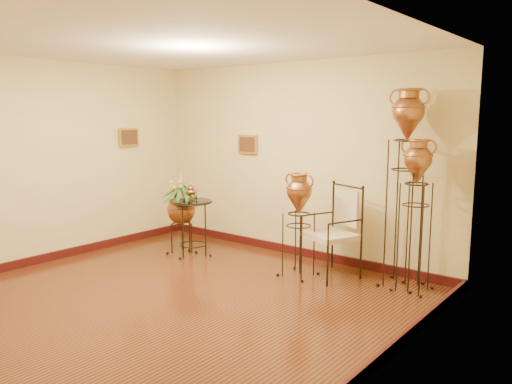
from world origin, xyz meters
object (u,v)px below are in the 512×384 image
Objects in this scene: amphora_mid at (415,215)px; planter_urn at (181,207)px; amphora_tall at (405,187)px; side_table at (193,227)px; armchair at (331,232)px.

planter_urn is at bearing -170.91° from amphora_mid.
amphora_mid is (0.17, -0.08, -0.30)m from amphora_tall.
planter_urn is 1.19× the size of side_table.
amphora_mid reaches higher than side_table.
planter_urn reaches higher than armchair.
amphora_mid reaches higher than armchair.
armchair is (2.35, 0.38, -0.10)m from planter_urn.
planter_urn is (-3.19, -0.62, -0.52)m from amphora_tall.
armchair is (-1.02, -0.16, -0.32)m from amphora_mid.
side_table is at bearing -147.13° from armchair.
amphora_mid is at bearing -24.71° from amphora_tall.
amphora_mid is 1.74× the size of side_table.
amphora_tall is 2.29× the size of side_table.
planter_urn is at bearing -149.65° from armchair.
amphora_mid is 1.08m from armchair.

